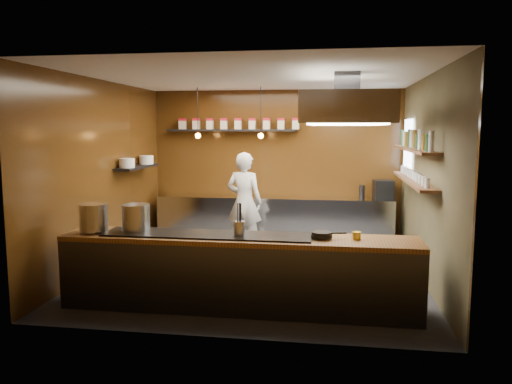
% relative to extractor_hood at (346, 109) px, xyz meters
% --- Properties ---
extents(floor, '(5.00, 5.00, 0.00)m').
position_rel_extractor_hood_xyz_m(floor, '(-1.30, 0.40, -2.51)').
color(floor, black).
rests_on(floor, ground).
extents(back_wall, '(5.00, 0.00, 5.00)m').
position_rel_extractor_hood_xyz_m(back_wall, '(-1.30, 2.90, -1.01)').
color(back_wall, black).
rests_on(back_wall, ground).
extents(left_wall, '(0.00, 5.00, 5.00)m').
position_rel_extractor_hood_xyz_m(left_wall, '(-3.80, 0.40, -1.01)').
color(left_wall, black).
rests_on(left_wall, ground).
extents(right_wall, '(0.00, 5.00, 5.00)m').
position_rel_extractor_hood_xyz_m(right_wall, '(1.20, 0.40, -1.01)').
color(right_wall, '#443E26').
rests_on(right_wall, ground).
extents(ceiling, '(5.00, 5.00, 0.00)m').
position_rel_extractor_hood_xyz_m(ceiling, '(-1.30, 0.40, 0.49)').
color(ceiling, silver).
rests_on(ceiling, back_wall).
extents(window_pane, '(0.00, 1.00, 1.00)m').
position_rel_extractor_hood_xyz_m(window_pane, '(1.15, 2.10, -0.61)').
color(window_pane, white).
rests_on(window_pane, right_wall).
extents(prep_counter, '(4.60, 0.65, 0.90)m').
position_rel_extractor_hood_xyz_m(prep_counter, '(-1.30, 2.57, -2.06)').
color(prep_counter, silver).
rests_on(prep_counter, floor).
extents(pass_counter, '(4.40, 0.72, 0.94)m').
position_rel_extractor_hood_xyz_m(pass_counter, '(-1.30, -1.20, -2.04)').
color(pass_counter, '#38383D').
rests_on(pass_counter, floor).
extents(tin_shelf, '(2.60, 0.26, 0.04)m').
position_rel_extractor_hood_xyz_m(tin_shelf, '(-2.20, 2.76, -0.31)').
color(tin_shelf, black).
rests_on(tin_shelf, back_wall).
extents(plate_shelf, '(0.30, 1.40, 0.04)m').
position_rel_extractor_hood_xyz_m(plate_shelf, '(-3.64, 1.40, -0.96)').
color(plate_shelf, black).
rests_on(plate_shelf, left_wall).
extents(bottle_shelf_upper, '(0.26, 2.80, 0.04)m').
position_rel_extractor_hood_xyz_m(bottle_shelf_upper, '(1.04, 0.70, -0.59)').
color(bottle_shelf_upper, brown).
rests_on(bottle_shelf_upper, right_wall).
extents(bottle_shelf_lower, '(0.26, 2.80, 0.04)m').
position_rel_extractor_hood_xyz_m(bottle_shelf_lower, '(1.04, 0.70, -1.06)').
color(bottle_shelf_lower, brown).
rests_on(bottle_shelf_lower, right_wall).
extents(extractor_hood, '(1.20, 2.00, 0.72)m').
position_rel_extractor_hood_xyz_m(extractor_hood, '(0.00, 0.00, 0.00)').
color(extractor_hood, '#38383D').
rests_on(extractor_hood, ceiling).
extents(pendant_left, '(0.10, 0.10, 0.95)m').
position_rel_extractor_hood_xyz_m(pendant_left, '(-2.70, 2.10, -0.35)').
color(pendant_left, black).
rests_on(pendant_left, ceiling).
extents(pendant_right, '(0.10, 0.10, 0.95)m').
position_rel_extractor_hood_xyz_m(pendant_right, '(-1.50, 2.10, -0.35)').
color(pendant_right, black).
rests_on(pendant_right, ceiling).
extents(storage_tins, '(2.43, 0.13, 0.22)m').
position_rel_extractor_hood_xyz_m(storage_tins, '(-2.05, 2.76, -0.17)').
color(storage_tins, beige).
rests_on(storage_tins, tin_shelf).
extents(plate_stacks, '(0.26, 1.16, 0.16)m').
position_rel_extractor_hood_xyz_m(plate_stacks, '(-3.64, 1.40, -0.86)').
color(plate_stacks, white).
rests_on(plate_stacks, plate_shelf).
extents(bottles, '(0.06, 2.66, 0.24)m').
position_rel_extractor_hood_xyz_m(bottles, '(1.04, 0.70, -0.45)').
color(bottles, silver).
rests_on(bottles, bottle_shelf_upper).
extents(wine_glasses, '(0.07, 2.37, 0.13)m').
position_rel_extractor_hood_xyz_m(wine_glasses, '(1.04, 0.70, -0.97)').
color(wine_glasses, silver).
rests_on(wine_glasses, bottle_shelf_lower).
extents(stockpot_large, '(0.39, 0.39, 0.35)m').
position_rel_extractor_hood_xyz_m(stockpot_large, '(-3.17, -1.25, -1.39)').
color(stockpot_large, silver).
rests_on(stockpot_large, pass_counter).
extents(stockpot_small, '(0.47, 0.47, 0.34)m').
position_rel_extractor_hood_xyz_m(stockpot_small, '(-2.65, -1.15, -1.40)').
color(stockpot_small, silver).
rests_on(stockpot_small, pass_counter).
extents(utensil_crock, '(0.15, 0.15, 0.18)m').
position_rel_extractor_hood_xyz_m(utensil_crock, '(-1.28, -1.25, -1.48)').
color(utensil_crock, silver).
rests_on(utensil_crock, pass_counter).
extents(frying_pan, '(0.43, 0.26, 0.06)m').
position_rel_extractor_hood_xyz_m(frying_pan, '(-0.28, -1.19, -1.53)').
color(frying_pan, black).
rests_on(frying_pan, pass_counter).
extents(butter_jar, '(0.11, 0.11, 0.09)m').
position_rel_extractor_hood_xyz_m(butter_jar, '(0.13, -1.16, -1.54)').
color(butter_jar, yellow).
rests_on(butter_jar, pass_counter).
extents(espresso_machine, '(0.39, 0.37, 0.35)m').
position_rel_extractor_hood_xyz_m(espresso_machine, '(0.80, 2.63, -1.43)').
color(espresso_machine, black).
rests_on(espresso_machine, prep_counter).
extents(chef, '(0.73, 0.56, 1.81)m').
position_rel_extractor_hood_xyz_m(chef, '(-1.75, 1.75, -1.60)').
color(chef, white).
rests_on(chef, floor).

